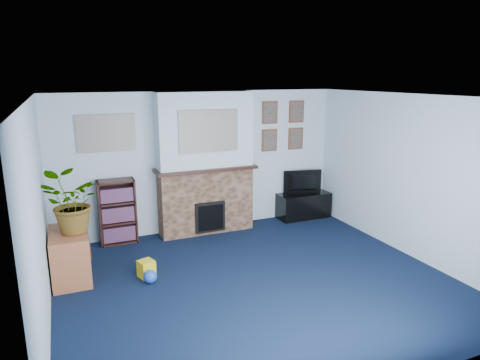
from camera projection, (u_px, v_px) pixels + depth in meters
name	position (u px, v px, depth m)	size (l,w,h in m)	color
floor	(256.00, 281.00, 5.66)	(5.00, 4.50, 0.01)	black
ceiling	(258.00, 97.00, 5.09)	(5.00, 4.50, 0.01)	white
wall_back	(201.00, 162.00, 7.39)	(5.00, 0.04, 2.40)	silver
wall_front	(378.00, 265.00, 3.37)	(5.00, 0.04, 2.40)	silver
wall_left	(39.00, 219.00, 4.43)	(0.04, 4.50, 2.40)	silver
wall_right	(409.00, 176.00, 6.33)	(0.04, 4.50, 2.40)	silver
chimney_breast	(205.00, 165.00, 7.21)	(1.72, 0.50, 2.40)	brown
collage_main	(209.00, 131.00, 6.88)	(1.00, 0.03, 0.68)	gray
collage_left	(106.00, 133.00, 6.65)	(0.90, 0.03, 0.58)	gray
portrait_tl	(270.00, 113.00, 7.67)	(0.30, 0.03, 0.40)	brown
portrait_tr	(297.00, 112.00, 7.88)	(0.30, 0.03, 0.40)	brown
portrait_bl	(269.00, 140.00, 7.79)	(0.30, 0.03, 0.40)	brown
portrait_br	(296.00, 139.00, 8.00)	(0.30, 0.03, 0.40)	brown
tv_stand	(303.00, 206.00, 8.16)	(1.00, 0.42, 0.47)	black
television	(304.00, 182.00, 8.07)	(0.75, 0.10, 0.43)	black
bookshelf	(117.00, 213.00, 6.87)	(0.58, 0.28, 1.05)	black
sideboard	(70.00, 254.00, 5.66)	(0.47, 0.85, 0.66)	#A85836
potted_plant	(69.00, 203.00, 5.46)	(0.72, 0.62, 0.80)	#26661E
mantel_clock	(204.00, 163.00, 7.15)	(0.10, 0.06, 0.14)	gold
mantel_candle	(227.00, 161.00, 7.30)	(0.05, 0.05, 0.17)	#B2BFC6
mantel_teddy	(179.00, 166.00, 6.98)	(0.12, 0.12, 0.12)	gray
mantel_can	(248.00, 160.00, 7.45)	(0.06, 0.06, 0.12)	yellow
green_crate	(67.00, 273.00, 5.57)	(0.36, 0.29, 0.29)	#198C26
toy_ball	(150.00, 276.00, 5.60)	(0.17, 0.17, 0.17)	blue
toy_block	(146.00, 269.00, 5.76)	(0.19, 0.19, 0.24)	yellow
toy_tube	(76.00, 283.00, 5.47)	(0.15, 0.15, 0.33)	orange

